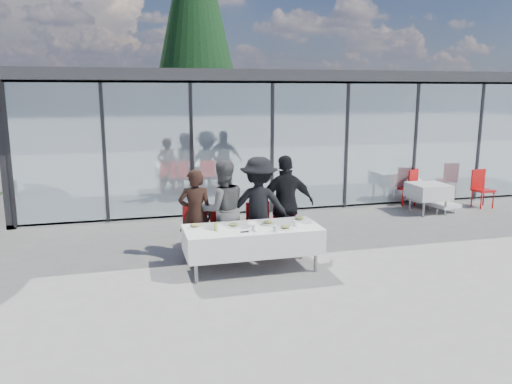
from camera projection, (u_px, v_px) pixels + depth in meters
ground at (280, 273)px, 8.30m from camera, size 90.00×90.00×0.00m
pavilion at (265, 117)px, 16.11m from camera, size 14.80×8.80×3.44m
treeline at (130, 103)px, 33.92m from camera, size 62.50×2.00×4.40m
dining_table at (252, 239)px, 8.33m from camera, size 2.26×0.96×0.75m
diner_a at (196, 215)px, 8.80m from camera, size 0.69×0.69×1.65m
diner_chair_a at (196, 231)px, 8.83m from camera, size 0.44×0.44×0.97m
diner_b at (223, 210)px, 8.91m from camera, size 0.93×0.93×1.78m
diner_chair_b at (223, 229)px, 8.96m from camera, size 0.44×0.44×0.97m
diner_c at (259, 207)px, 9.07m from camera, size 1.49×1.49×1.82m
diner_chair_c at (259, 227)px, 9.12m from camera, size 0.44×0.44×0.97m
diner_d at (286, 205)px, 9.19m from camera, size 1.08×1.08×1.83m
diner_chair_d at (286, 225)px, 9.25m from camera, size 0.44×0.44×0.97m
plate_a at (195, 226)px, 8.27m from camera, size 0.26×0.26×0.07m
plate_b at (233, 225)px, 8.31m from camera, size 0.26×0.26×0.07m
plate_c at (268, 223)px, 8.47m from camera, size 0.26×0.26×0.07m
plate_d at (299, 219)px, 8.72m from camera, size 0.26×0.26×0.07m
plate_extra at (285, 228)px, 8.17m from camera, size 0.26×0.26×0.07m
juice_bottle at (216, 227)px, 8.07m from camera, size 0.06×0.06×0.13m
drinking_glasses at (275, 227)px, 8.13m from camera, size 0.80×0.31×0.10m
folded_eyeglasses at (245, 232)px, 7.99m from camera, size 0.14×0.03×0.01m
spare_table_right at (428, 191)px, 12.25m from camera, size 0.86×0.86×0.74m
spare_chair_a at (481, 186)px, 12.95m from camera, size 0.49×0.49×0.97m
spare_chair_b at (409, 185)px, 13.09m from camera, size 0.60×0.60×0.97m
lounger at (429, 198)px, 12.89m from camera, size 0.88×1.43×0.72m
conifer_tree at (195, 13)px, 19.56m from camera, size 4.00×4.00×10.50m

